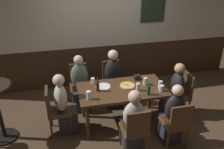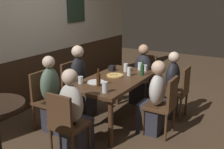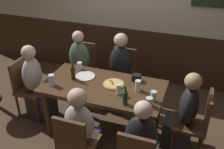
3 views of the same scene
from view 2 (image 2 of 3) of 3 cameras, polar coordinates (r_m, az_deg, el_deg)
ground_plane at (r=4.42m, az=0.56°, el=-10.07°), size 12.00×12.00×0.00m
wall_back at (r=5.04m, az=-15.99°, el=8.13°), size 6.40×0.13×2.60m
dining_table at (r=4.17m, az=0.58°, el=-2.03°), size 1.56×0.82×0.74m
chair_mid_far at (r=4.67m, az=-8.23°, el=-2.21°), size 0.40×0.40×0.88m
chair_mid_near at (r=3.91m, az=11.17°, el=-6.04°), size 0.40×0.40×0.88m
chair_head_east at (r=5.24m, az=7.10°, el=-0.11°), size 0.40×0.40×0.88m
chair_left_far at (r=4.19m, az=-14.07°, el=-4.70°), size 0.40×0.40×0.88m
chair_right_near at (r=4.52m, az=14.10°, el=-3.14°), size 0.40×0.40×0.88m
chair_head_west at (r=3.32m, az=-9.89°, el=-10.06°), size 0.40×0.40×0.88m
person_mid_far at (r=4.57m, az=-6.66°, el=-2.38°), size 0.34×0.37×1.20m
person_mid_near at (r=3.97m, az=8.92°, el=-6.00°), size 0.34×0.37×1.11m
person_head_east at (r=5.11m, az=6.35°, el=-0.83°), size 0.37×0.34×1.12m
person_left_far at (r=4.09m, az=-12.41°, el=-5.35°), size 0.34×0.37×1.15m
person_right_near at (r=4.58m, az=12.11°, el=-3.18°), size 0.34×0.37×1.12m
person_head_west at (r=3.44m, az=-8.12°, el=-9.31°), size 0.37×0.34×1.14m
pizza at (r=4.27m, az=0.66°, el=-0.17°), size 0.28×0.28×0.03m
beer_glass_tall at (r=4.59m, az=7.08°, el=1.31°), size 0.08×0.08×0.11m
pint_glass_stout at (r=4.28m, az=3.68°, el=0.58°), size 0.06×0.06×0.14m
beer_glass_half at (r=3.52m, az=-1.53°, el=-2.87°), size 0.08×0.08×0.15m
tumbler_water at (r=3.91m, az=-6.74°, el=-1.28°), size 0.07×0.07×0.11m
pint_glass_pale at (r=4.65m, az=5.98°, el=1.71°), size 0.07×0.07×0.13m
tumbler_short at (r=4.52m, az=2.96°, el=1.38°), size 0.07×0.07×0.14m
beer_bottle_green at (r=4.32m, az=6.50°, el=1.04°), size 0.06×0.06×0.24m
beer_bottle_brown at (r=3.77m, az=-2.92°, el=-1.02°), size 0.06×0.06×0.25m
plate_white_large at (r=3.96m, az=-3.39°, el=-1.63°), size 0.27×0.27×0.01m
condiment_caddy at (r=4.57m, az=0.00°, el=1.34°), size 0.11×0.09×0.09m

